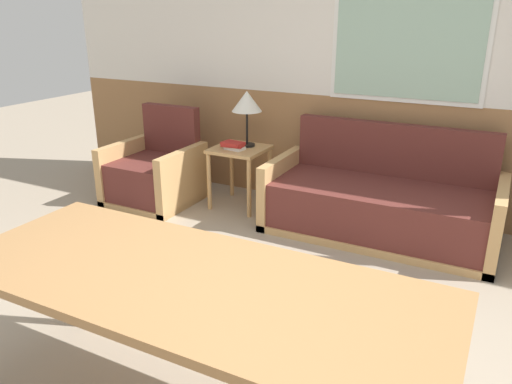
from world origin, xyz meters
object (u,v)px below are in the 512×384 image
object	(u,v)px
couch	(380,205)
armchair	(155,175)
side_table	(240,159)
dining_table	(190,293)
table_lamp	(247,103)

from	to	relation	value
couch	armchair	distance (m)	2.15
armchair	side_table	xyz separation A→B (m)	(0.79, 0.27, 0.20)
couch	dining_table	bearing A→B (deg)	-94.64
table_lamp	dining_table	size ratio (longest dim) A/B	0.25
couch	dining_table	world-z (taller)	couch
couch	table_lamp	xyz separation A→B (m)	(-1.31, 0.13, 0.71)
table_lamp	dining_table	world-z (taller)	table_lamp
couch	armchair	size ratio (longest dim) A/B	2.07
table_lamp	dining_table	bearing A→B (deg)	-66.44
side_table	table_lamp	distance (m)	0.52
couch	side_table	xyz separation A→B (m)	(-1.34, 0.04, 0.20)
armchair	table_lamp	bearing A→B (deg)	16.11
side_table	table_lamp	xyz separation A→B (m)	(0.03, 0.08, 0.52)
couch	table_lamp	distance (m)	1.49
side_table	table_lamp	size ratio (longest dim) A/B	1.12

